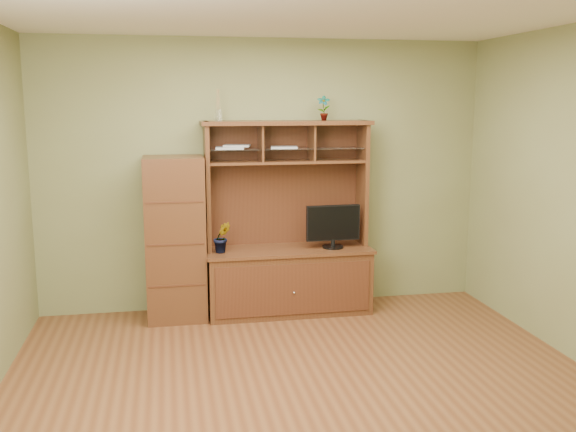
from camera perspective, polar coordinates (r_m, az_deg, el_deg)
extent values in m
cube|color=brown|center=(4.95, 1.61, -14.89)|extent=(4.50, 4.00, 0.02)
cube|color=white|center=(4.53, 1.79, 18.08)|extent=(4.50, 4.00, 0.02)
cube|color=olive|center=(6.50, -2.14, 3.66)|extent=(4.50, 0.02, 2.70)
cube|color=olive|center=(2.66, 11.12, -6.09)|extent=(4.50, 0.02, 2.70)
cube|color=#462314|center=(6.44, 0.03, -5.84)|extent=(1.60, 0.55, 0.62)
cube|color=#3E1E10|center=(6.18, 0.53, -6.54)|extent=(1.50, 0.01, 0.50)
sphere|color=silver|center=(6.17, 0.55, -6.86)|extent=(0.02, 0.02, 0.02)
cube|color=#462314|center=(6.36, 0.03, -3.02)|extent=(1.64, 0.59, 0.03)
cube|color=#462314|center=(6.25, -7.19, 2.62)|extent=(0.04, 0.35, 1.25)
cube|color=#462314|center=(6.53, 6.61, 2.96)|extent=(0.04, 0.35, 1.25)
cube|color=#3E1E10|center=(6.50, -0.40, 3.00)|extent=(1.52, 0.02, 1.25)
cube|color=#462314|center=(6.30, -0.14, 8.29)|extent=(1.66, 0.40, 0.04)
cube|color=#462314|center=(6.32, -0.14, 4.84)|extent=(1.52, 0.32, 0.02)
cube|color=#462314|center=(6.26, -2.43, 6.49)|extent=(0.02, 0.31, 0.35)
cube|color=#462314|center=(6.36, 2.12, 6.55)|extent=(0.02, 0.31, 0.35)
cube|color=silver|center=(6.30, -0.12, 6.01)|extent=(1.50, 0.27, 0.01)
cylinder|color=black|center=(6.39, 4.01, -2.75)|extent=(0.21, 0.21, 0.02)
cylinder|color=black|center=(6.38, 4.02, -2.36)|extent=(0.04, 0.04, 0.07)
cube|color=black|center=(6.34, 4.04, -0.61)|extent=(0.54, 0.06, 0.35)
imported|color=#296020|center=(6.18, -5.89, -1.89)|extent=(0.18, 0.15, 0.30)
imported|color=#3E6824|center=(6.37, 3.18, 9.57)|extent=(0.15, 0.12, 0.24)
cylinder|color=silver|center=(6.21, -6.21, 8.89)|extent=(0.06, 0.06, 0.11)
cylinder|color=#9B7C4D|center=(6.20, -6.24, 10.28)|extent=(0.04, 0.04, 0.19)
cube|color=#9E9EA2|center=(6.23, -5.20, 6.05)|extent=(0.29, 0.23, 0.02)
cube|color=#9E9EA2|center=(6.23, -4.56, 6.25)|extent=(0.28, 0.24, 0.02)
cube|color=#9E9EA2|center=(6.30, -0.36, 6.13)|extent=(0.28, 0.24, 0.02)
cube|color=#462314|center=(6.24, -9.98, -2.00)|extent=(0.56, 0.51, 1.58)
cube|color=#3E1E10|center=(6.09, -9.82, -6.13)|extent=(0.52, 0.01, 0.02)
cube|color=#3E1E10|center=(5.99, -9.94, -2.51)|extent=(0.52, 0.01, 0.01)
cube|color=#3E1E10|center=(5.92, -10.05, 1.22)|extent=(0.52, 0.01, 0.02)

